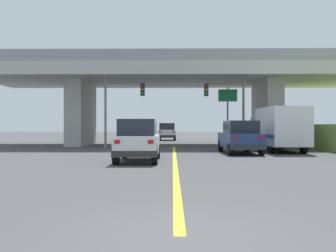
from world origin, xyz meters
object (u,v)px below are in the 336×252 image
Objects in this scene: suv_crossing at (240,137)px; traffic_signal_nearside at (230,101)px; sedan_oncoming at (167,132)px; traffic_signal_farside at (119,101)px; box_truck at (278,128)px; highway_sign at (228,103)px; suv_lead at (138,140)px.

traffic_signal_nearside is (0.24, 5.62, 2.59)m from suv_crossing.
traffic_signal_nearside reaches higher than suv_crossing.
traffic_signal_farside is (-3.51, -16.11, 2.58)m from sedan_oncoming.
highway_sign is at bearing 111.65° from box_truck.
suv_crossing is at bearing -35.31° from traffic_signal_farside.
traffic_signal_nearside is at bearing 85.57° from suv_crossing.
box_truck is 1.71× the size of sedan_oncoming.
suv_crossing is at bearing -93.03° from highway_sign.
suv_crossing is 1.12× the size of sedan_oncoming.
sedan_oncoming is (1.01, 27.52, 0.00)m from suv_lead.
sedan_oncoming is 16.69m from traffic_signal_farside.
suv_crossing is 0.86× the size of traffic_signal_farside.
traffic_signal_farside is at bearing 102.36° from suv_lead.
suv_crossing is 0.65× the size of box_truck.
box_truck is 1.32× the size of traffic_signal_farside.
suv_crossing is 6.19m from traffic_signal_nearside.
highway_sign is (0.21, 2.99, 0.03)m from traffic_signal_nearside.
traffic_signal_farside is (-2.50, 11.41, 2.58)m from suv_lead.
highway_sign is at bearing 85.91° from traffic_signal_nearside.
highway_sign is at bearing 85.01° from suv_crossing.
suv_lead is 0.89× the size of highway_sign.
suv_crossing is at bearing 43.61° from suv_lead.
sedan_oncoming is 0.74× the size of traffic_signal_nearside.
traffic_signal_nearside is 1.18× the size of highway_sign.
traffic_signal_farside is at bearing 178.24° from traffic_signal_nearside.
highway_sign is (8.76, 2.73, 0.04)m from traffic_signal_farside.
suv_crossing and sedan_oncoming have the same top height.
suv_lead is at bearing -77.64° from traffic_signal_farside.
traffic_signal_nearside is at bearing -72.91° from sedan_oncoming.
highway_sign reaches higher than suv_crossing.
traffic_signal_farside reaches higher than suv_lead.
box_truck is 4.80m from traffic_signal_nearside.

